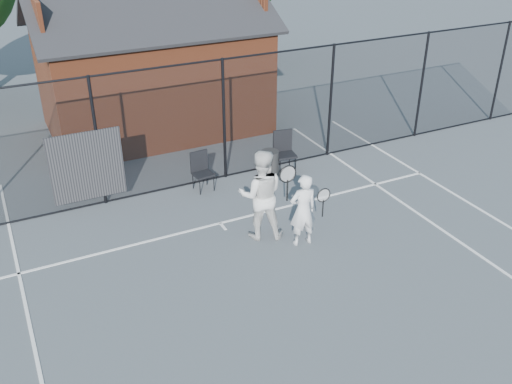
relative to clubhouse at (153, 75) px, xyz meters
name	(u,v)px	position (x,y,z in m)	size (l,w,h in m)	color
ground	(288,304)	(-0.50, -9.00, -1.61)	(80.00, 80.00, 0.00)	#4D5458
court_lines	(329,353)	(-0.50, -10.32, -1.60)	(11.02, 18.00, 0.01)	silver
fence	(172,132)	(-0.80, -4.00, -0.16)	(22.04, 3.00, 3.00)	black
clubhouse	(153,75)	(0.00, 0.00, 0.00)	(6.50, 4.36, 4.19)	brown
player_front	(303,210)	(0.69, -7.44, -0.83)	(0.71, 0.53, 1.55)	silver
player_back	(261,195)	(0.07, -6.81, -0.64)	(1.15, 1.04, 1.92)	silver
chair_left	(203,172)	(-0.25, -4.40, -1.15)	(0.44, 0.46, 0.92)	black
chair_right	(285,153)	(1.97, -4.40, -1.09)	(0.50, 0.52, 1.04)	black
waste_bin	(270,163)	(1.54, -4.40, -1.28)	(0.45, 0.45, 0.65)	black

